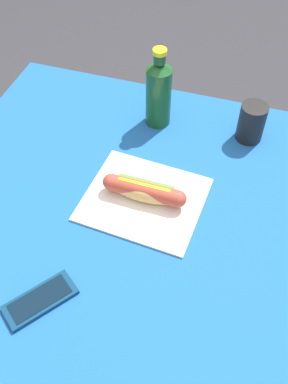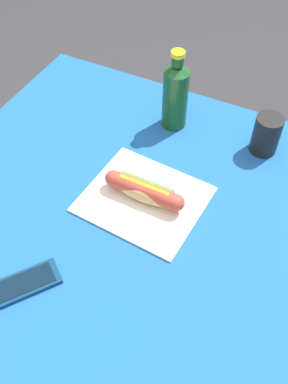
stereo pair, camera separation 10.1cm
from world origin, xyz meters
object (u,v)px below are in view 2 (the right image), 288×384
Objects in this scene: hot_dog at (144,191)px; soda_bottle at (175,95)px; cell_phone at (24,284)px; drinking_cup at (266,135)px.

soda_bottle is at bearing 99.86° from hot_dog.
cell_phone is 0.60m from soda_bottle.
drinking_cup reaches higher than cell_phone.
drinking_cup is at bearing 61.95° from cell_phone.
cell_phone is (-0.12, -0.31, -0.03)m from hot_dog.
soda_bottle is 0.26m from drinking_cup.
drinking_cup is at bearing 2.28° from soda_bottle.
soda_bottle is (-0.05, 0.28, 0.06)m from hot_dog.
soda_bottle reaches higher than hot_dog.
hot_dog is at bearing -124.73° from drinking_cup.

